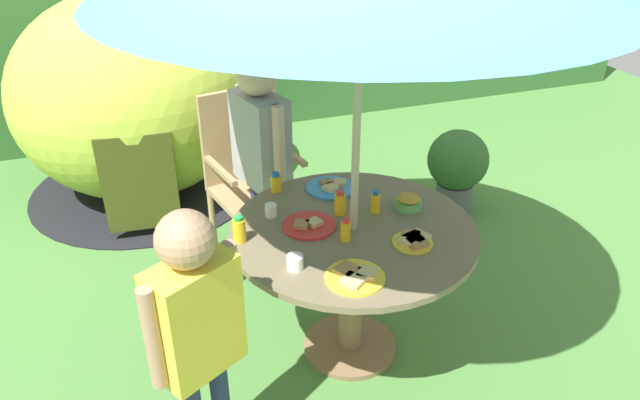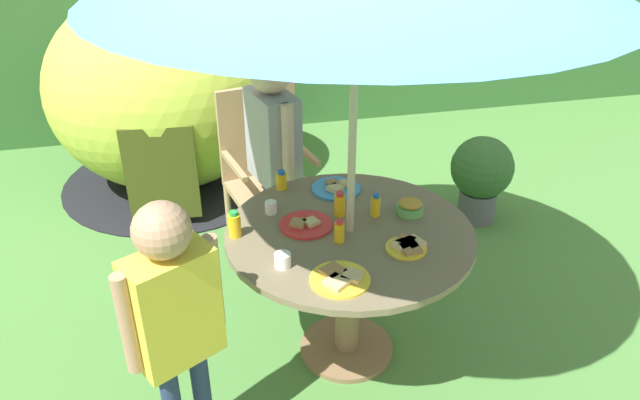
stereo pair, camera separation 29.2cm
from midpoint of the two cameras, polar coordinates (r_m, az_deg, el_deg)
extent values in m
cube|color=#477A38|center=(3.29, 0.22, -14.02)|extent=(10.00, 10.00, 0.02)
cube|color=#33602D|center=(5.96, -11.57, 14.84)|extent=(9.00, 0.70, 1.62)
cylinder|color=brown|center=(3.28, 0.22, -13.70)|extent=(0.49, 0.49, 0.03)
cylinder|color=brown|center=(3.05, 0.23, -8.99)|extent=(0.12, 0.12, 0.72)
cylinder|color=#75664C|center=(2.83, 0.24, -3.04)|extent=(1.17, 1.17, 0.03)
cylinder|color=#B7AD8C|center=(2.68, 0.26, 2.49)|extent=(0.04, 0.04, 2.08)
cylinder|color=tan|center=(3.67, -9.99, -4.74)|extent=(0.04, 0.04, 0.44)
cylinder|color=tan|center=(3.83, -3.59, -2.73)|extent=(0.04, 0.04, 0.44)
cylinder|color=tan|center=(3.99, -12.24, -1.96)|extent=(0.04, 0.04, 0.44)
cylinder|color=tan|center=(4.14, -6.25, -0.22)|extent=(0.04, 0.04, 0.44)
cube|color=tan|center=(3.78, -8.25, 0.73)|extent=(0.59, 0.54, 0.04)
cube|color=tan|center=(3.81, -9.84, 6.09)|extent=(0.50, 0.14, 0.59)
cube|color=tan|center=(3.61, -11.86, 2.81)|extent=(0.13, 0.44, 0.03)
cube|color=tan|center=(3.77, -5.26, 4.54)|extent=(0.13, 0.44, 0.03)
ellipsoid|color=#B2C63F|center=(4.69, -19.13, 9.16)|extent=(1.83, 1.64, 1.51)
cylinder|color=black|center=(4.98, -17.74, 1.06)|extent=(1.89, 1.89, 0.01)
cube|color=#3E4516|center=(4.14, -18.72, 1.42)|extent=(0.48, 0.07, 0.68)
cylinder|color=#595960|center=(4.48, 10.75, 0.30)|extent=(0.27, 0.27, 0.22)
sphere|color=#33602D|center=(4.35, 11.11, 3.72)|extent=(0.43, 0.43, 0.43)
cylinder|color=navy|center=(3.75, -8.03, -2.07)|extent=(0.09, 0.09, 0.62)
cylinder|color=navy|center=(3.63, -6.91, -3.12)|extent=(0.09, 0.09, 0.62)
cube|color=#99999E|center=(3.43, -8.10, 5.62)|extent=(0.29, 0.40, 0.53)
cylinder|color=#D8B293|center=(3.58, -9.62, 7.04)|extent=(0.07, 0.07, 0.47)
cylinder|color=#D8B293|center=(3.25, -6.49, 4.89)|extent=(0.07, 0.07, 0.47)
sphere|color=#D8B293|center=(3.29, -8.57, 11.70)|extent=(0.24, 0.24, 0.24)
cube|color=yellow|center=(2.32, -15.36, -10.86)|extent=(0.37, 0.31, 0.47)
cylinder|color=tan|center=(2.24, -19.31, -12.46)|extent=(0.06, 0.06, 0.43)
cylinder|color=tan|center=(2.38, -11.84, -8.44)|extent=(0.06, 0.06, 0.43)
sphere|color=tan|center=(2.12, -16.57, -3.74)|extent=(0.21, 0.21, 0.21)
cylinder|color=#66B259|center=(2.99, 5.62, -0.46)|extent=(0.13, 0.13, 0.04)
ellipsoid|color=gold|center=(2.98, 5.65, 0.09)|extent=(0.11, 0.11, 0.03)
cylinder|color=yellow|center=(2.50, -0.02, -7.48)|extent=(0.25, 0.25, 0.01)
cube|color=tan|center=(2.50, 1.13, -7.05)|extent=(0.11, 0.11, 0.02)
cube|color=#9E7547|center=(2.51, -0.76, -6.75)|extent=(0.12, 0.12, 0.02)
cube|color=tan|center=(2.45, -0.26, -7.79)|extent=(0.12, 0.12, 0.02)
cylinder|color=red|center=(2.84, -3.98, -2.51)|extent=(0.25, 0.25, 0.01)
cube|color=tan|center=(2.83, -3.49, -2.21)|extent=(0.08, 0.08, 0.02)
cube|color=#9E7547|center=(2.82, -4.74, -2.40)|extent=(0.09, 0.09, 0.02)
cylinder|color=#338CD8|center=(3.16, -1.62, 1.10)|extent=(0.26, 0.26, 0.01)
cube|color=tan|center=(3.18, -0.76, 1.60)|extent=(0.09, 0.09, 0.02)
cube|color=#9E7547|center=(3.18, -1.99, 1.61)|extent=(0.07, 0.07, 0.02)
cube|color=tan|center=(3.13, -1.66, 1.11)|extent=(0.10, 0.10, 0.02)
cylinder|color=yellow|center=(2.73, 5.75, -4.11)|extent=(0.18, 0.18, 0.01)
cube|color=tan|center=(2.74, 6.33, -3.58)|extent=(0.12, 0.12, 0.02)
cube|color=#9E7547|center=(2.75, 5.63, -3.44)|extent=(0.11, 0.11, 0.02)
cube|color=tan|center=(2.71, 5.33, -3.91)|extent=(0.09, 0.09, 0.02)
cube|color=#9E7547|center=(2.70, 6.20, -4.12)|extent=(0.09, 0.09, 0.02)
cylinder|color=yellow|center=(2.91, -0.94, -0.48)|extent=(0.05, 0.05, 0.11)
cylinder|color=red|center=(2.88, -0.95, 0.61)|extent=(0.04, 0.04, 0.02)
cylinder|color=yellow|center=(2.93, 2.45, -0.38)|extent=(0.05, 0.05, 0.10)
cylinder|color=blue|center=(2.90, 2.47, 0.63)|extent=(0.03, 0.03, 0.02)
cylinder|color=yellow|center=(2.72, -0.62, -3.05)|extent=(0.05, 0.05, 0.09)
cylinder|color=red|center=(2.69, -0.63, -2.04)|extent=(0.03, 0.03, 0.02)
cylinder|color=yellow|center=(3.15, -6.86, 1.50)|extent=(0.06, 0.06, 0.09)
cylinder|color=blue|center=(3.12, -6.91, 2.35)|extent=(0.04, 0.04, 0.02)
cylinder|color=yellow|center=(2.75, -10.70, -2.96)|extent=(0.06, 0.06, 0.11)
cylinder|color=green|center=(2.72, -10.82, -1.81)|extent=(0.04, 0.04, 0.02)
cylinder|color=white|center=(2.93, -7.54, -1.06)|extent=(0.06, 0.06, 0.06)
cylinder|color=white|center=(2.55, -5.69, -6.00)|extent=(0.07, 0.07, 0.06)
camera|label=1|loc=(0.15, -92.86, -1.61)|focal=33.72mm
camera|label=2|loc=(0.15, 87.14, 1.61)|focal=33.72mm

